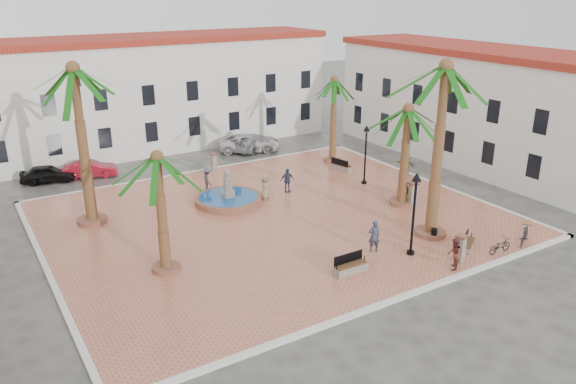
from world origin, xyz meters
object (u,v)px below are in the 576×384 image
Objects in this scene: lamppost_s at (415,200)px; bollard_n at (214,161)px; fountain at (228,198)px; palm_s at (444,86)px; bicycle_b at (525,235)px; pedestrian_east at (406,164)px; bench_ne at (341,167)px; car_black at (48,174)px; palm_e at (407,122)px; cyclist_b at (454,254)px; bollard_se at (460,248)px; bollard_e at (413,194)px; bench_s at (350,267)px; bench_e at (406,193)px; pedestrian_fountain_b at (287,180)px; car_white at (249,143)px; car_silver at (256,142)px; bench_se at (468,245)px; lamppost_e at (366,144)px; pedestrian_north at (207,179)px; bicycle_a at (500,246)px; palm_sw at (158,172)px; car_red at (90,169)px; cyclist_a at (374,236)px; palm_ne at (334,89)px; palm_nw at (75,86)px; pedestrian_fountain_a at (265,187)px.

lamppost_s is 18.81m from bollard_n.
fountain is 15.26m from palm_s.
pedestrian_east is (2.70, 12.22, 0.32)m from bicycle_b.
bench_ne is 0.48× the size of car_black.
cyclist_b is (-3.94, -8.01, -4.57)m from palm_e.
bollard_se is 7.80m from bollard_e.
bench_s reaches higher than bench_e.
pedestrian_fountain_b is (-5.12, 5.78, -4.56)m from palm_e.
car_silver is at bearing -63.06° from car_white.
bench_se is 1.24× the size of bollard_n.
lamppost_e is 13.32m from cyclist_b.
bench_se is at bearing -145.27° from pedestrian_north.
car_silver reaches higher than bench_ne.
bollard_e is 1.02× the size of bicycle_a.
palm_s is at bearing -49.58° from pedestrian_east.
pedestrian_east is at bearing -105.87° from car_black.
fountain reaches higher than bicycle_a.
palm_sw is 1.60× the size of car_red.
cyclist_a is (-6.37, -3.80, 0.07)m from bollard_e.
fountain is 0.96× the size of lamppost_s.
palm_e is at bearing -154.08° from cyclist_b.
bench_s is 1.24× the size of bollard_se.
bicycle_a is at bearing -96.74° from palm_ne.
pedestrian_east reaches higher than bench_se.
bicycle_b is at bearing -38.76° from palm_nw.
fountain is at bearing 74.10° from bench_e.
car_silver is at bearing 53.50° from fountain.
fountain is 12.31m from palm_e.
palm_sw is at bearing 105.06° from bench_e.
cyclist_a is 24.76m from car_black.
palm_nw is 5.69× the size of bench_se.
bench_se is at bearing -106.92° from bollard_e.
bench_s is at bearing -171.02° from car_white.
fountain is 1.02× the size of lamppost_e.
car_red reaches higher than bench_e.
bench_se is at bearing 26.89° from bollard_se.
bench_e is 13.45m from pedestrian_north.
bollard_e is 0.41× the size of car_black.
palm_nw is 5.23× the size of bench_ne.
pedestrian_fountain_b is 0.44× the size of car_red.
palm_ne is 16.97m from lamppost_s.
palm_ne is (19.38, 2.43, -2.30)m from palm_nw.
bollard_se is at bearing -45.85° from pedestrian_east.
pedestrian_east is at bearing -38.14° from bicycle_b.
bollard_e is 0.87× the size of bicycle_b.
bollard_n is 17.22m from cyclist_a.
bench_ne is at bearing 9.00° from fountain.
bollard_e is at bearing -61.08° from pedestrian_fountain_a.
bench_se is 0.35× the size of car_silver.
bicycle_b is at bearing -51.25° from bench_se.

